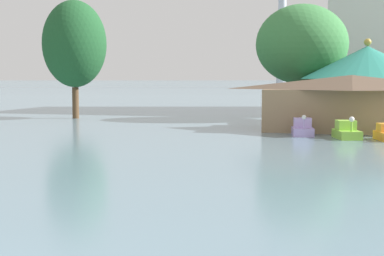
{
  "coord_description": "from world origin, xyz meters",
  "views": [
    {
      "loc": [
        6.76,
        -8.74,
        4.42
      ],
      "look_at": [
        -1.04,
        20.47,
        1.75
      ],
      "focal_mm": 53.2,
      "sensor_mm": 36.0,
      "label": 1
    }
  ],
  "objects_px": {
    "boathouse": "(351,102)",
    "shoreline_tree_tall_left": "(74,44)",
    "pedal_boat_lime": "(347,131)",
    "shoreline_tree_mid": "(302,44)",
    "pedal_boat_lavender": "(303,129)",
    "green_roof_pavilion": "(367,80)"
  },
  "relations": [
    {
      "from": "pedal_boat_lime",
      "to": "shoreline_tree_tall_left",
      "type": "xyz_separation_m",
      "value": [
        -28.57,
        13.82,
        7.55
      ]
    },
    {
      "from": "boathouse",
      "to": "green_roof_pavilion",
      "type": "distance_m",
      "value": 7.59
    },
    {
      "from": "boathouse",
      "to": "shoreline_tree_tall_left",
      "type": "bearing_deg",
      "value": 166.28
    },
    {
      "from": "boathouse",
      "to": "pedal_boat_lavender",
      "type": "bearing_deg",
      "value": -123.63
    },
    {
      "from": "shoreline_tree_tall_left",
      "to": "pedal_boat_lavender",
      "type": "bearing_deg",
      "value": -26.3
    },
    {
      "from": "shoreline_tree_mid",
      "to": "pedal_boat_lavender",
      "type": "bearing_deg",
      "value": -85.34
    },
    {
      "from": "boathouse",
      "to": "green_roof_pavilion",
      "type": "relative_size",
      "value": 1.21
    },
    {
      "from": "pedal_boat_lavender",
      "to": "shoreline_tree_tall_left",
      "type": "xyz_separation_m",
      "value": [
        -25.31,
        12.51,
        7.54
      ]
    },
    {
      "from": "pedal_boat_lime",
      "to": "boathouse",
      "type": "relative_size",
      "value": 0.21
    },
    {
      "from": "pedal_boat_lime",
      "to": "boathouse",
      "type": "height_order",
      "value": "boathouse"
    },
    {
      "from": "green_roof_pavilion",
      "to": "pedal_boat_lavender",
      "type": "bearing_deg",
      "value": -111.83
    },
    {
      "from": "pedal_boat_lime",
      "to": "green_roof_pavilion",
      "type": "distance_m",
      "value": 14.59
    },
    {
      "from": "boathouse",
      "to": "shoreline_tree_tall_left",
      "type": "xyz_separation_m",
      "value": [
        -28.93,
        7.06,
        5.64
      ]
    },
    {
      "from": "boathouse",
      "to": "shoreline_tree_tall_left",
      "type": "relative_size",
      "value": 1.18
    },
    {
      "from": "pedal_boat_lime",
      "to": "boathouse",
      "type": "xyz_separation_m",
      "value": [
        0.36,
        6.76,
        1.91
      ]
    },
    {
      "from": "green_roof_pavilion",
      "to": "shoreline_tree_mid",
      "type": "bearing_deg",
      "value": 146.53
    },
    {
      "from": "pedal_boat_lime",
      "to": "green_roof_pavilion",
      "type": "xyz_separation_m",
      "value": [
        1.82,
        14.0,
        3.69
      ]
    },
    {
      "from": "pedal_boat_lime",
      "to": "shoreline_tree_tall_left",
      "type": "height_order",
      "value": "shoreline_tree_tall_left"
    },
    {
      "from": "pedal_boat_lavender",
      "to": "shoreline_tree_tall_left",
      "type": "height_order",
      "value": "shoreline_tree_tall_left"
    },
    {
      "from": "pedal_boat_lime",
      "to": "pedal_boat_lavender",
      "type": "bearing_deg",
      "value": -127.66
    },
    {
      "from": "pedal_boat_lavender",
      "to": "green_roof_pavilion",
      "type": "bearing_deg",
      "value": 149.21
    },
    {
      "from": "boathouse",
      "to": "shoreline_tree_tall_left",
      "type": "distance_m",
      "value": 30.31
    }
  ]
}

